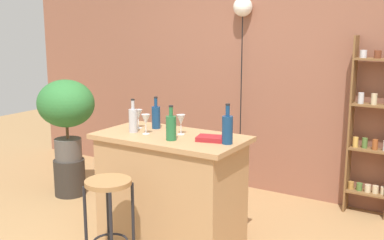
{
  "coord_description": "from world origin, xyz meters",
  "views": [
    {
      "loc": [
        2.09,
        -2.79,
        1.82
      ],
      "look_at": [
        0.05,
        0.55,
        1.02
      ],
      "focal_mm": 44.38,
      "sensor_mm": 36.0,
      "label": 1
    }
  ],
  "objects_px": {
    "bar_stool": "(109,203)",
    "spice_shelf": "(372,128)",
    "cookbook": "(211,138)",
    "bottle_spirits_clear": "(133,120)",
    "potted_plant": "(66,108)",
    "bottle_sauce_amber": "(156,117)",
    "pendant_globe_light": "(243,10)",
    "wine_glass_center": "(181,120)",
    "wine_glass_right": "(138,115)",
    "bottle_vinegar": "(171,127)",
    "wine_glass_left": "(146,120)",
    "plant_stool": "(70,177)",
    "bottle_olive_oil": "(227,129)"
  },
  "relations": [
    {
      "from": "wine_glass_left",
      "to": "plant_stool",
      "type": "bearing_deg",
      "value": 161.87
    },
    {
      "from": "spice_shelf",
      "to": "bottle_olive_oil",
      "type": "xyz_separation_m",
      "value": [
        -0.75,
        -1.5,
        0.19
      ]
    },
    {
      "from": "bottle_vinegar",
      "to": "bottle_sauce_amber",
      "type": "distance_m",
      "value": 0.44
    },
    {
      "from": "potted_plant",
      "to": "bottle_sauce_amber",
      "type": "bearing_deg",
      "value": -10.03
    },
    {
      "from": "bottle_sauce_amber",
      "to": "cookbook",
      "type": "distance_m",
      "value": 0.64
    },
    {
      "from": "bottle_sauce_amber",
      "to": "wine_glass_left",
      "type": "bearing_deg",
      "value": -75.82
    },
    {
      "from": "bottle_olive_oil",
      "to": "cookbook",
      "type": "bearing_deg",
      "value": 173.67
    },
    {
      "from": "cookbook",
      "to": "bottle_spirits_clear",
      "type": "bearing_deg",
      "value": 171.9
    },
    {
      "from": "bottle_vinegar",
      "to": "wine_glass_left",
      "type": "bearing_deg",
      "value": 167.96
    },
    {
      "from": "wine_glass_center",
      "to": "cookbook",
      "type": "distance_m",
      "value": 0.33
    },
    {
      "from": "bottle_spirits_clear",
      "to": "wine_glass_center",
      "type": "relative_size",
      "value": 1.7
    },
    {
      "from": "cookbook",
      "to": "pendant_globe_light",
      "type": "bearing_deg",
      "value": 92.69
    },
    {
      "from": "potted_plant",
      "to": "wine_glass_left",
      "type": "bearing_deg",
      "value": -18.13
    },
    {
      "from": "potted_plant",
      "to": "wine_glass_right",
      "type": "bearing_deg",
      "value": -14.59
    },
    {
      "from": "bottle_olive_oil",
      "to": "wine_glass_left",
      "type": "height_order",
      "value": "bottle_olive_oil"
    },
    {
      "from": "plant_stool",
      "to": "wine_glass_left",
      "type": "xyz_separation_m",
      "value": [
        1.38,
        -0.45,
        0.85
      ]
    },
    {
      "from": "bottle_sauce_amber",
      "to": "bottle_spirits_clear",
      "type": "xyz_separation_m",
      "value": [
        -0.07,
        -0.22,
        0.0
      ]
    },
    {
      "from": "bar_stool",
      "to": "bottle_sauce_amber",
      "type": "height_order",
      "value": "bottle_sauce_amber"
    },
    {
      "from": "bottle_spirits_clear",
      "to": "pendant_globe_light",
      "type": "xyz_separation_m",
      "value": [
        0.21,
        1.61,
        0.92
      ]
    },
    {
      "from": "bar_stool",
      "to": "spice_shelf",
      "type": "height_order",
      "value": "spice_shelf"
    },
    {
      "from": "pendant_globe_light",
      "to": "wine_glass_left",
      "type": "bearing_deg",
      "value": -92.78
    },
    {
      "from": "bottle_vinegar",
      "to": "cookbook",
      "type": "xyz_separation_m",
      "value": [
        0.27,
        0.14,
        -0.09
      ]
    },
    {
      "from": "cookbook",
      "to": "spice_shelf",
      "type": "bearing_deg",
      "value": 44.1
    },
    {
      "from": "bottle_vinegar",
      "to": "bottle_spirits_clear",
      "type": "bearing_deg",
      "value": 171.65
    },
    {
      "from": "pendant_globe_light",
      "to": "wine_glass_center",
      "type": "bearing_deg",
      "value": -83.28
    },
    {
      "from": "spice_shelf",
      "to": "wine_glass_right",
      "type": "relative_size",
      "value": 10.42
    },
    {
      "from": "bar_stool",
      "to": "bottle_spirits_clear",
      "type": "relative_size",
      "value": 2.51
    },
    {
      "from": "bar_stool",
      "to": "wine_glass_left",
      "type": "bearing_deg",
      "value": 95.74
    },
    {
      "from": "wine_glass_center",
      "to": "cookbook",
      "type": "height_order",
      "value": "wine_glass_center"
    },
    {
      "from": "spice_shelf",
      "to": "cookbook",
      "type": "distance_m",
      "value": 1.74
    },
    {
      "from": "wine_glass_left",
      "to": "bottle_vinegar",
      "type": "bearing_deg",
      "value": -12.04
    },
    {
      "from": "wine_glass_left",
      "to": "pendant_globe_light",
      "type": "distance_m",
      "value": 1.85
    },
    {
      "from": "plant_stool",
      "to": "potted_plant",
      "type": "distance_m",
      "value": 0.76
    },
    {
      "from": "bottle_sauce_amber",
      "to": "wine_glass_left",
      "type": "height_order",
      "value": "bottle_sauce_amber"
    },
    {
      "from": "bottle_vinegar",
      "to": "wine_glass_center",
      "type": "relative_size",
      "value": 1.66
    },
    {
      "from": "spice_shelf",
      "to": "bottle_sauce_amber",
      "type": "distance_m",
      "value": 2.04
    },
    {
      "from": "bottle_vinegar",
      "to": "bottle_spirits_clear",
      "type": "relative_size",
      "value": 0.98
    },
    {
      "from": "potted_plant",
      "to": "cookbook",
      "type": "height_order",
      "value": "potted_plant"
    },
    {
      "from": "bottle_sauce_amber",
      "to": "wine_glass_right",
      "type": "distance_m",
      "value": 0.15
    },
    {
      "from": "wine_glass_right",
      "to": "bottle_vinegar",
      "type": "bearing_deg",
      "value": -23.12
    },
    {
      "from": "bar_stool",
      "to": "wine_glass_center",
      "type": "relative_size",
      "value": 4.28
    },
    {
      "from": "plant_stool",
      "to": "wine_glass_center",
      "type": "distance_m",
      "value": 1.87
    },
    {
      "from": "bottle_vinegar",
      "to": "spice_shelf",
      "type": "bearing_deg",
      "value": 54.37
    },
    {
      "from": "plant_stool",
      "to": "wine_glass_right",
      "type": "distance_m",
      "value": 1.5
    },
    {
      "from": "wine_glass_left",
      "to": "pendant_globe_light",
      "type": "height_order",
      "value": "pendant_globe_light"
    },
    {
      "from": "potted_plant",
      "to": "bottle_spirits_clear",
      "type": "xyz_separation_m",
      "value": [
        1.25,
        -0.45,
        0.09
      ]
    },
    {
      "from": "bar_stool",
      "to": "pendant_globe_light",
      "type": "height_order",
      "value": "pendant_globe_light"
    },
    {
      "from": "potted_plant",
      "to": "wine_glass_left",
      "type": "xyz_separation_m",
      "value": [
        1.38,
        -0.45,
        0.1
      ]
    },
    {
      "from": "bar_stool",
      "to": "pendant_globe_light",
      "type": "distance_m",
      "value": 2.58
    },
    {
      "from": "cookbook",
      "to": "wine_glass_right",
      "type": "bearing_deg",
      "value": 160.58
    }
  ]
}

